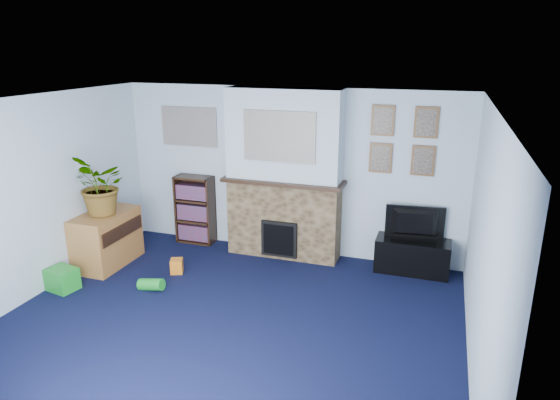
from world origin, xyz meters
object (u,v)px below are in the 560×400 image
(tv_stand, at_px, (412,256))
(television, at_px, (415,224))
(bookshelf, at_px, (195,211))
(sideboard, at_px, (107,240))

(tv_stand, distance_m, television, 0.46)
(television, height_order, bookshelf, bookshelf)
(television, distance_m, bookshelf, 3.28)
(tv_stand, height_order, sideboard, sideboard)
(television, distance_m, sideboard, 4.22)
(bookshelf, relative_size, sideboard, 1.09)
(tv_stand, height_order, bookshelf, bookshelf)
(bookshelf, bearing_deg, television, -0.99)
(sideboard, bearing_deg, television, 14.96)
(bookshelf, bearing_deg, tv_stand, -1.34)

